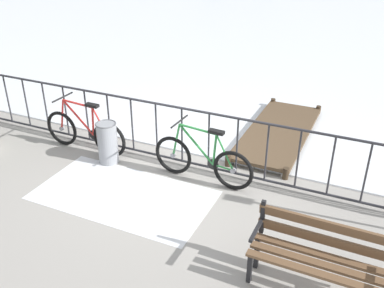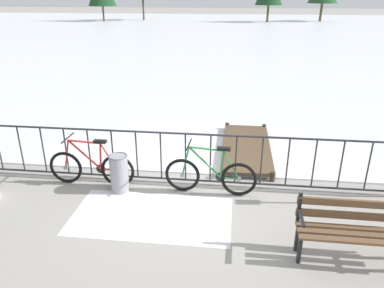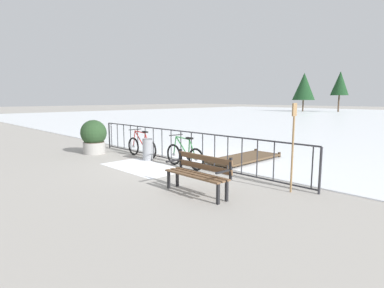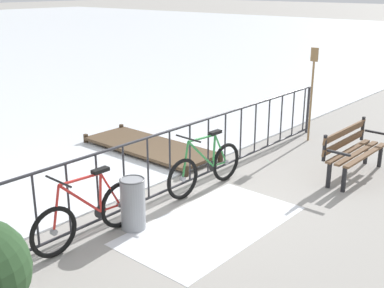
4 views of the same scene
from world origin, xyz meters
name	(u,v)px [view 2 (image 2 of 4)]	position (x,y,z in m)	size (l,w,h in m)	color
ground_plane	(186,183)	(0.00, 0.00, 0.00)	(160.00, 160.00, 0.00)	#9E9991
frozen_pond	(228,33)	(0.00, 28.40, 0.01)	(80.00, 56.00, 0.03)	white
snow_patch	(152,216)	(-0.42, -1.20, 0.00)	(2.68, 1.44, 0.01)	white
railing_fence	(186,158)	(0.00, 0.00, 0.56)	(9.06, 0.06, 1.07)	#2D2D33
bicycle_near_railing	(91,167)	(-1.80, -0.25, 0.37)	(1.71, 0.52, 0.97)	black
bicycle_second	(210,175)	(0.51, -0.31, 0.37)	(1.71, 0.52, 0.97)	black
park_bench	(356,226)	(2.63, -1.85, 0.51)	(1.60, 0.49, 0.89)	brown
trash_bin	(119,173)	(-1.19, -0.43, 0.37)	(0.35, 0.35, 0.73)	gray
wooden_dock	(246,147)	(1.21, 1.71, 0.12)	(1.10, 2.93, 0.20)	brown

